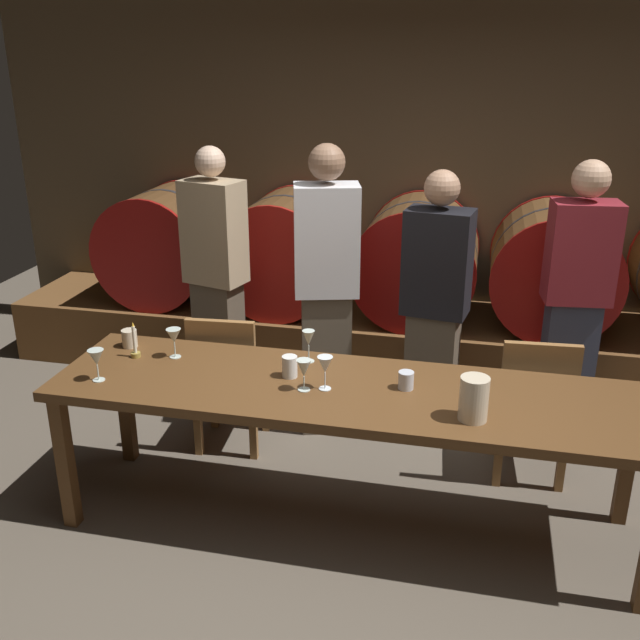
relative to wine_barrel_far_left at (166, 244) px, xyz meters
name	(u,v)px	position (x,y,z in m)	size (l,w,h in m)	color
ground_plane	(362,542)	(1.90, -2.06, -0.88)	(8.71, 8.71, 0.00)	brown
back_wall	(424,170)	(1.90, 0.55, 0.55)	(6.70, 0.24, 2.86)	brown
barrel_shelf	(409,344)	(1.90, 0.00, -0.65)	(6.03, 0.90, 0.46)	brown
wine_barrel_far_left	(166,244)	(0.00, 0.00, 0.00)	(0.86, 0.80, 0.86)	#513319
wine_barrel_left	(285,252)	(0.95, 0.00, 0.00)	(0.86, 0.80, 0.86)	#513319
wine_barrel_center	(417,260)	(1.93, 0.00, 0.00)	(0.86, 0.80, 0.86)	#513319
wine_barrel_right	(553,269)	(2.87, 0.00, 0.00)	(0.86, 0.80, 0.86)	brown
dining_table	(348,400)	(1.80, -1.91, -0.17)	(2.92, 0.77, 0.78)	brown
chair_left	(228,376)	(0.96, -1.34, -0.39)	(0.43, 0.43, 0.88)	olive
chair_right	(534,402)	(2.72, -1.29, -0.39)	(0.43, 0.43, 0.88)	olive
guest_far_left	(216,276)	(0.67, -0.71, 0.01)	(0.43, 0.33, 1.74)	brown
guest_center_left	(326,291)	(1.48, -0.97, 0.05)	(0.43, 0.33, 1.81)	brown
guest_center_right	(435,307)	(2.13, -0.90, -0.02)	(0.41, 0.30, 1.68)	brown
guest_far_right	(575,302)	(2.94, -0.73, 0.01)	(0.40, 0.28, 1.73)	#33384C
candle_center	(135,347)	(0.63, -1.81, -0.05)	(0.05, 0.05, 0.20)	olive
pitcher	(474,399)	(2.39, -2.10, 0.00)	(0.13, 0.13, 0.20)	beige
wine_glass_far_left	(96,358)	(0.58, -2.11, 0.02)	(0.08, 0.08, 0.16)	silver
wine_glass_left	(174,337)	(0.83, -1.76, 0.01)	(0.08, 0.08, 0.16)	silver
wine_glass_center	(309,339)	(1.53, -1.66, 0.02)	(0.07, 0.07, 0.17)	silver
wine_glass_right	(304,369)	(1.59, -1.99, 0.01)	(0.07, 0.07, 0.16)	silver
wine_glass_far_right	(325,366)	(1.69, -1.95, 0.02)	(0.08, 0.08, 0.17)	white
cup_left	(130,338)	(0.53, -1.68, -0.05)	(0.08, 0.08, 0.10)	beige
cup_center	(290,367)	(1.49, -1.86, -0.05)	(0.08, 0.08, 0.11)	white
cup_right	(406,380)	(2.07, -1.86, -0.06)	(0.07, 0.07, 0.09)	silver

